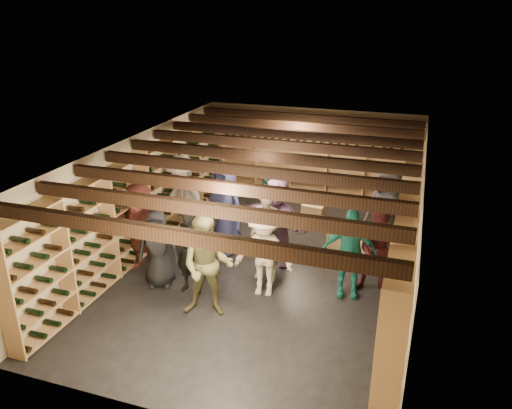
{
  "coord_description": "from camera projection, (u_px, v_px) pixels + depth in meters",
  "views": [
    {
      "loc": [
        2.59,
        -8.25,
        4.79
      ],
      "look_at": [
        -0.23,
        0.2,
        1.22
      ],
      "focal_mm": 35.0,
      "sensor_mm": 36.0,
      "label": 1
    }
  ],
  "objects": [
    {
      "name": "person_6",
      "position": [
        225.0,
        209.0,
        10.11
      ],
      "size": [
        1.08,
        0.88,
        1.9
      ],
      "primitive_type": "imported",
      "rotation": [
        0.0,
        0.0,
        -0.34
      ],
      "color": "#23264E",
      "rests_on": "ground"
    },
    {
      "name": "crate_stack_left",
      "position": [
        313.0,
        215.0,
        11.6
      ],
      "size": [
        0.54,
        0.39,
        0.51
      ],
      "rotation": [
        0.0,
        0.0,
        -0.12
      ],
      "color": "tan",
      "rests_on": "ground"
    },
    {
      "name": "person_7",
      "position": [
        266.0,
        235.0,
        9.1
      ],
      "size": [
        0.69,
        0.5,
        1.77
      ],
      "primitive_type": "imported",
      "rotation": [
        0.0,
        0.0,
        -0.12
      ],
      "color": "gray",
      "rests_on": "ground"
    },
    {
      "name": "wine_rack_back",
      "position": [
        309.0,
        161.0,
        12.78
      ],
      "size": [
        4.7,
        0.3,
        2.15
      ],
      "color": "tan",
      "rests_on": "ground"
    },
    {
      "name": "ceiling_joists",
      "position": [
        265.0,
        156.0,
        8.96
      ],
      "size": [
        5.4,
        7.12,
        0.18
      ],
      "color": "black",
      "rests_on": "ground"
    },
    {
      "name": "ceiling",
      "position": [
        265.0,
        149.0,
        8.91
      ],
      "size": [
        5.5,
        8.0,
        0.01
      ],
      "primitive_type": "cube",
      "color": "beige",
      "rests_on": "walls"
    },
    {
      "name": "person_10",
      "position": [
        267.0,
        206.0,
        10.61
      ],
      "size": [
        1.01,
        0.57,
        1.63
      ],
      "primitive_type": "imported",
      "rotation": [
        0.0,
        0.0,
        -0.19
      ],
      "color": "#234C36",
      "rests_on": "ground"
    },
    {
      "name": "wine_rack_left",
      "position": [
        144.0,
        201.0,
        10.16
      ],
      "size": [
        0.32,
        7.5,
        2.15
      ],
      "color": "tan",
      "rests_on": "ground"
    },
    {
      "name": "person_0",
      "position": [
        158.0,
        248.0,
        8.93
      ],
      "size": [
        0.84,
        0.68,
        1.48
      ],
      "primitive_type": "imported",
      "rotation": [
        0.0,
        0.0,
        0.33
      ],
      "color": "black",
      "rests_on": "ground"
    },
    {
      "name": "crate_loose",
      "position": [
        370.0,
        249.0,
        10.36
      ],
      "size": [
        0.52,
        0.37,
        0.17
      ],
      "primitive_type": "cube",
      "rotation": [
        0.0,
        0.0,
        0.08
      ],
      "color": "tan",
      "rests_on": "ground"
    },
    {
      "name": "person_9",
      "position": [
        183.0,
        199.0,
        10.65
      ],
      "size": [
        1.4,
        1.15,
        1.89
      ],
      "primitive_type": "imported",
      "rotation": [
        0.0,
        0.0,
        -0.43
      ],
      "color": "beige",
      "rests_on": "ground"
    },
    {
      "name": "crate_stack_right",
      "position": [
        339.0,
        237.0,
        10.49
      ],
      "size": [
        0.53,
        0.38,
        0.51
      ],
      "rotation": [
        0.0,
        0.0,
        0.1
      ],
      "color": "tan",
      "rests_on": "ground"
    },
    {
      "name": "person_2",
      "position": [
        208.0,
        266.0,
        8.03
      ],
      "size": [
        0.98,
        0.84,
        1.77
      ],
      "primitive_type": "imported",
      "rotation": [
        0.0,
        0.0,
        0.22
      ],
      "color": "brown",
      "rests_on": "ground"
    },
    {
      "name": "person_11",
      "position": [
        276.0,
        221.0,
        9.7
      ],
      "size": [
        1.71,
        1.13,
        1.77
      ],
      "primitive_type": "imported",
      "rotation": [
        0.0,
        0.0,
        -0.41
      ],
      "color": "slate",
      "rests_on": "ground"
    },
    {
      "name": "person_1",
      "position": [
        190.0,
        252.0,
        8.66
      ],
      "size": [
        0.67,
        0.52,
        1.62
      ],
      "primitive_type": "imported",
      "rotation": [
        0.0,
        0.0,
        -0.25
      ],
      "color": "black",
      "rests_on": "ground"
    },
    {
      "name": "walls",
      "position": [
        264.0,
        211.0,
        9.36
      ],
      "size": [
        5.52,
        8.02,
        2.4
      ],
      "color": "beige",
      "rests_on": "ground"
    },
    {
      "name": "person_5",
      "position": [
        140.0,
        228.0,
        9.37
      ],
      "size": [
        1.75,
        0.95,
        1.8
      ],
      "primitive_type": "imported",
      "rotation": [
        0.0,
        0.0,
        -0.26
      ],
      "color": "brown",
      "rests_on": "ground"
    },
    {
      "name": "ground",
      "position": [
        264.0,
        267.0,
        9.8
      ],
      "size": [
        8.0,
        8.0,
        0.0
      ],
      "primitive_type": "plane",
      "color": "black",
      "rests_on": "ground"
    },
    {
      "name": "person_12",
      "position": [
        388.0,
        212.0,
        9.95
      ],
      "size": [
        1.08,
        0.87,
        1.9
      ],
      "primitive_type": "imported",
      "rotation": [
        0.0,
        0.0,
        -0.33
      ],
      "color": "#333337",
      "rests_on": "ground"
    },
    {
      "name": "person_3",
      "position": [
        264.0,
        253.0,
        8.62
      ],
      "size": [
        1.08,
        0.68,
        1.6
      ],
      "primitive_type": "imported",
      "rotation": [
        0.0,
        0.0,
        0.08
      ],
      "color": "beige",
      "rests_on": "ground"
    },
    {
      "name": "person_8",
      "position": [
        380.0,
        251.0,
        8.66
      ],
      "size": [
        0.81,
        0.63,
        1.65
      ],
      "primitive_type": "imported",
      "rotation": [
        0.0,
        0.0,
        -0.01
      ],
      "color": "#46181E",
      "rests_on": "ground"
    },
    {
      "name": "person_4",
      "position": [
        349.0,
        253.0,
        8.6
      ],
      "size": [
        1.01,
        0.56,
        1.64
      ],
      "primitive_type": "imported",
      "rotation": [
        0.0,
        0.0,
        0.18
      ],
      "color": "#186D63",
      "rests_on": "ground"
    },
    {
      "name": "wine_rack_right",
      "position": [
        405.0,
        235.0,
        8.65
      ],
      "size": [
        0.32,
        7.5,
        2.15
      ],
      "color": "tan",
      "rests_on": "ground"
    }
  ]
}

